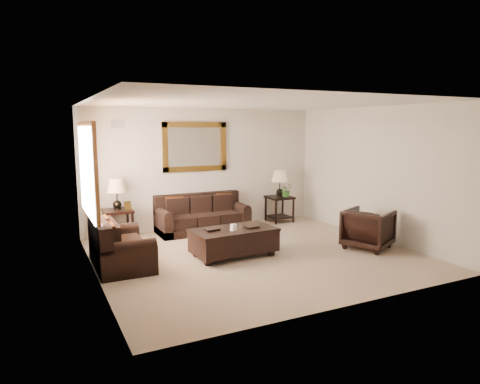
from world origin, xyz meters
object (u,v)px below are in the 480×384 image
loveseat (118,249)px  sofa (202,218)px  end_table_right (280,188)px  end_table_left (117,200)px  armchair (368,227)px  coffee_table (234,239)px

loveseat → sofa: bearing=-51.9°
end_table_right → end_table_left: bearing=-180.0°
end_table_left → armchair: size_ratio=1.52×
end_table_right → coffee_table: end_table_right is taller
loveseat → end_table_right: bearing=-67.4°
loveseat → coffee_table: loveseat is taller
end_table_left → coffee_table: 2.69m
end_table_right → sofa: bearing=-178.0°
coffee_table → loveseat: bearing=166.5°
coffee_table → armchair: (2.51, -0.65, 0.10)m
end_table_right → armchair: bearing=-83.7°
end_table_right → armchair: 2.78m
loveseat → armchair: bearing=-102.6°
loveseat → end_table_left: (0.32, 1.74, 0.52)m
coffee_table → armchair: size_ratio=1.84×
loveseat → coffee_table: bearing=-99.9°
end_table_left → coffee_table: size_ratio=0.82×
loveseat → end_table_right: (4.17, 1.74, 0.52)m
sofa → coffee_table: bearing=-94.7°
end_table_left → armchair: end_table_left is taller
loveseat → coffee_table: 1.99m
armchair → sofa: bearing=16.0°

